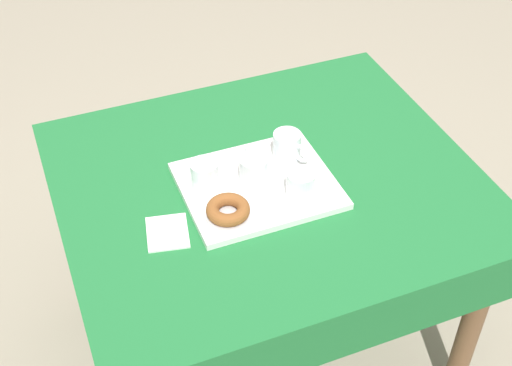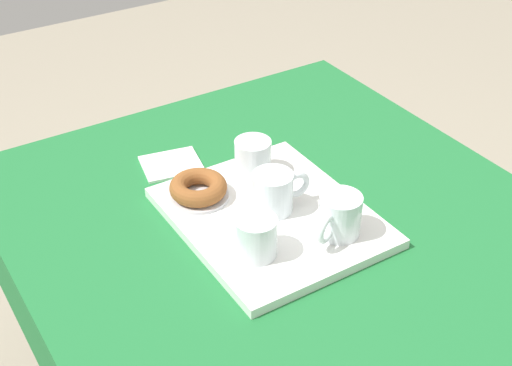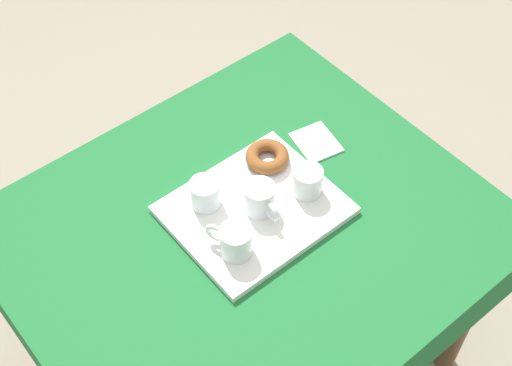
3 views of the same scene
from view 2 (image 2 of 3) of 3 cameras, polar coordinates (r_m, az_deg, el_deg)
name	(u,v)px [view 2 (image 2 of 3)]	position (r m, az deg, el deg)	size (l,w,h in m)	color
dining_table	(292,269)	(1.43, 2.91, -6.85)	(1.14, 0.99, 0.72)	#1E6B33
serving_tray	(271,217)	(1.37, 1.19, -2.72)	(0.40, 0.34, 0.02)	white
tea_mug_left	(274,193)	(1.35, 1.43, -0.79)	(0.08, 0.12, 0.08)	white
tea_mug_right	(339,217)	(1.30, 6.66, -2.69)	(0.08, 0.11, 0.08)	white
water_glass_near	(256,238)	(1.25, -0.01, -4.44)	(0.08, 0.08, 0.08)	white
water_glass_far	(253,159)	(1.46, -0.25, 1.92)	(0.08, 0.08, 0.08)	white
donut_plate_left	(199,196)	(1.41, -4.59, -1.03)	(0.12, 0.12, 0.01)	silver
sugar_donut_left	(198,187)	(1.40, -4.63, -0.34)	(0.11, 0.11, 0.03)	brown
paper_napkin	(171,164)	(1.54, -6.76, 1.48)	(0.10, 0.12, 0.01)	white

